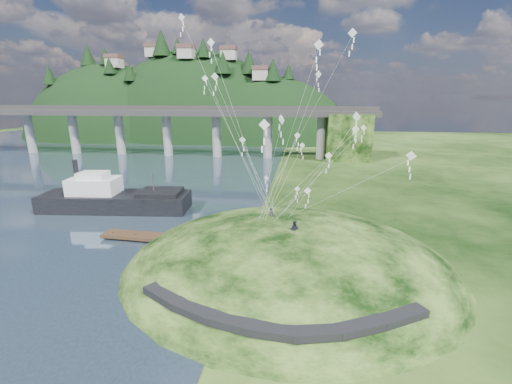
# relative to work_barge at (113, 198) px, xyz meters

# --- Properties ---
(ground) EXTENTS (320.00, 320.00, 0.00)m
(ground) POSITION_rel_work_barge_xyz_m (20.50, -17.46, -2.02)
(ground) COLOR black
(ground) RESTS_ON ground
(grass_hill) EXTENTS (36.00, 32.00, 13.00)m
(grass_hill) POSITION_rel_work_barge_xyz_m (28.50, -15.46, -3.52)
(grass_hill) COLOR black
(grass_hill) RESTS_ON ground
(footpath) EXTENTS (22.29, 5.84, 0.83)m
(footpath) POSITION_rel_work_barge_xyz_m (27.96, -27.20, 0.06)
(footpath) COLOR black
(footpath) RESTS_ON ground
(bridge) EXTENTS (160.00, 11.00, 15.00)m
(bridge) POSITION_rel_work_barge_xyz_m (-5.96, 52.61, 7.68)
(bridge) COLOR #2D2B2B
(bridge) RESTS_ON ground
(far_ridge) EXTENTS (153.00, 70.00, 94.50)m
(far_ridge) POSITION_rel_work_barge_xyz_m (-23.08, 104.71, -9.46)
(far_ridge) COLOR black
(far_ridge) RESTS_ON ground
(work_barge) EXTENTS (23.52, 8.34, 8.07)m
(work_barge) POSITION_rel_work_barge_xyz_m (0.00, 0.00, 0.00)
(work_barge) COLOR black
(work_barge) RESTS_ON ground
(wooden_dock) EXTENTS (15.10, 3.17, 1.07)m
(wooden_dock) POSITION_rel_work_barge_xyz_m (12.23, -10.82, -1.55)
(wooden_dock) COLOR #362316
(wooden_dock) RESTS_ON ground
(kite_flyers) EXTENTS (3.52, 4.63, 1.93)m
(kite_flyers) POSITION_rel_work_barge_xyz_m (28.19, -16.03, 3.86)
(kite_flyers) COLOR #252731
(kite_flyers) RESTS_ON ground
(kite_swarm) EXTENTS (20.59, 15.99, 19.48)m
(kite_swarm) POSITION_rel_work_barge_xyz_m (28.36, -14.40, 13.50)
(kite_swarm) COLOR white
(kite_swarm) RESTS_ON ground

